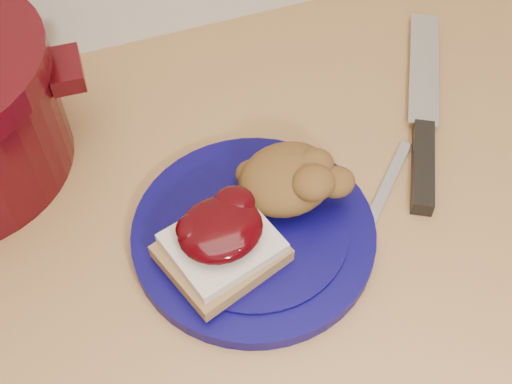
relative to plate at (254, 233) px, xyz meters
name	(u,v)px	position (x,y,z in m)	size (l,w,h in m)	color
base_cabinet	(240,368)	(-0.01, 0.05, -0.48)	(4.00, 0.60, 0.86)	beige
plate	(254,233)	(0.00, 0.00, 0.00)	(0.25, 0.25, 0.02)	#090546
sandwich	(221,242)	(-0.04, -0.02, 0.04)	(0.13, 0.12, 0.05)	olive
stuffing_mound	(286,179)	(0.05, 0.03, 0.04)	(0.10, 0.09, 0.05)	brown
chef_knife	(423,136)	(0.23, 0.06, 0.00)	(0.19, 0.31, 0.02)	black
butter_knife	(384,191)	(0.16, 0.01, -0.01)	(0.16, 0.01, 0.00)	silver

